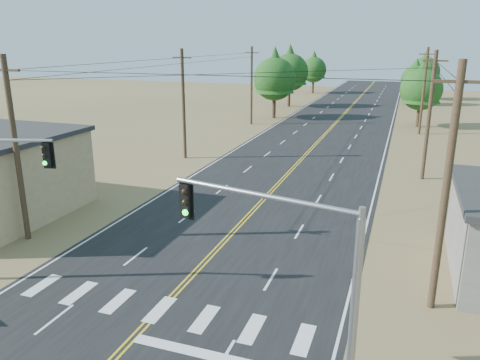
% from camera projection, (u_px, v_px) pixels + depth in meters
% --- Properties ---
extents(road, '(15.00, 200.00, 0.02)m').
position_uv_depth(road, '(288.00, 173.00, 39.07)').
color(road, black).
rests_on(road, ground).
extents(utility_pole_left_near, '(1.80, 0.30, 10.00)m').
position_uv_depth(utility_pole_left_near, '(16.00, 149.00, 24.71)').
color(utility_pole_left_near, '#4C3826').
rests_on(utility_pole_left_near, ground).
extents(utility_pole_left_mid, '(1.80, 0.30, 10.00)m').
position_uv_depth(utility_pole_left_mid, '(183.00, 104.00, 42.78)').
color(utility_pole_left_mid, '#4C3826').
rests_on(utility_pole_left_mid, ground).
extents(utility_pole_left_far, '(1.80, 0.30, 10.00)m').
position_uv_depth(utility_pole_left_far, '(251.00, 85.00, 60.85)').
color(utility_pole_left_far, '#4C3826').
rests_on(utility_pole_left_far, ground).
extents(utility_pole_right_near, '(1.80, 0.30, 10.00)m').
position_uv_depth(utility_pole_right_near, '(446.00, 190.00, 17.99)').
color(utility_pole_right_near, '#4C3826').
rests_on(utility_pole_right_near, ground).
extents(utility_pole_right_mid, '(1.80, 0.30, 10.00)m').
position_uv_depth(utility_pole_right_mid, '(429.00, 115.00, 36.06)').
color(utility_pole_right_mid, '#4C3826').
rests_on(utility_pole_right_mid, ground).
extents(utility_pole_right_far, '(1.80, 0.30, 10.00)m').
position_uv_depth(utility_pole_right_far, '(424.00, 91.00, 54.13)').
color(utility_pole_right_far, '#4C3826').
rests_on(utility_pole_right_far, ground).
extents(signal_mast_right, '(5.59, 1.42, 6.82)m').
position_uv_depth(signal_mast_right, '(297.00, 274.00, 12.53)').
color(signal_mast_right, gray).
rests_on(signal_mast_right, ground).
extents(tree_left_near, '(5.99, 5.99, 9.98)m').
position_uv_depth(tree_left_near, '(275.00, 75.00, 65.65)').
color(tree_left_near, '#3F2D1E').
rests_on(tree_left_near, ground).
extents(tree_left_mid, '(6.16, 6.16, 10.27)m').
position_uv_depth(tree_left_mid, '(290.00, 68.00, 77.39)').
color(tree_left_mid, '#3F2D1E').
rests_on(tree_left_mid, ground).
extents(tree_left_far, '(5.29, 5.29, 8.82)m').
position_uv_depth(tree_left_far, '(314.00, 67.00, 98.14)').
color(tree_left_far, '#3F2D1E').
rests_on(tree_left_far, ground).
extents(tree_right_near, '(5.19, 5.19, 8.65)m').
position_uv_depth(tree_right_near, '(422.00, 85.00, 58.75)').
color(tree_right_near, '#3F2D1E').
rests_on(tree_right_near, ground).
extents(tree_right_mid, '(4.75, 4.75, 7.92)m').
position_uv_depth(tree_right_mid, '(416.00, 76.00, 79.75)').
color(tree_right_mid, '#3F2D1E').
rests_on(tree_right_mid, ground).
extents(tree_right_far, '(5.51, 5.51, 9.18)m').
position_uv_depth(tree_right_far, '(425.00, 69.00, 87.19)').
color(tree_right_far, '#3F2D1E').
rests_on(tree_right_far, ground).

